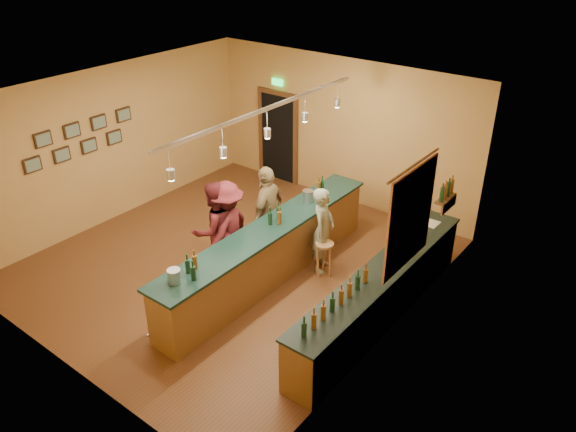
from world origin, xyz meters
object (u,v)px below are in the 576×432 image
Objects in this scene: tasting_bar at (269,249)px; bar_stool at (324,250)px; back_counter at (380,294)px; bartender at (323,230)px; customer_b at (268,212)px; customer_a at (215,230)px; customer_c at (227,228)px.

tasting_bar is 7.62× the size of bar_stool.
back_counter is 1.72m from bartender.
customer_b is (-0.55, 0.63, 0.30)m from tasting_bar.
customer_b reaches higher than tasting_bar.
customer_b reaches higher than customer_a.
customer_a is (-0.87, -0.44, 0.29)m from tasting_bar.
back_counter is 6.80× the size of bar_stool.
tasting_bar is 0.84m from customer_c.
customer_c reaches higher than bartender.
customer_c is (-0.20, -0.90, -0.02)m from customer_b.
tasting_bar reaches higher than back_counter.
customer_c is at bearing -147.12° from bar_stool.
customer_b is at bearing 176.92° from customer_a.
customer_a is 1.97m from bar_stool.
back_counter is 2.51× the size of customer_b.
customer_b is 0.92m from customer_c.
bar_stool is (1.58, 1.11, -0.37)m from customer_a.
tasting_bar is 2.82× the size of customer_b.
customer_c is 1.77m from bar_stool.
bartender is at bearing 87.07° from customer_b.
bar_stool is (0.16, -0.17, -0.28)m from bartender.
bartender is 1.12m from customer_b.
tasting_bar reaches higher than bar_stool.
bartender is 0.91× the size of customer_c.
tasting_bar is at bearing 129.04° from bartender.
bar_stool is at bearing 43.54° from tasting_bar.
customer_c is at bearing -26.19° from customer_b.
customer_a is at bearing 114.23° from bartender.
customer_a is (-2.98, -0.62, 0.41)m from back_counter.
customer_b is at bearing 155.94° from customer_c.
customer_c is (-0.75, -0.27, 0.28)m from tasting_bar.
customer_c is (-1.30, -1.11, 0.08)m from bartender.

